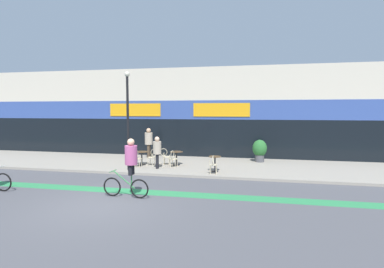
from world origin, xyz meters
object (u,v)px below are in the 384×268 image
pedestrian_near_end (157,150)px  cafe_chair_0_near (137,157)px  lamp_post (128,113)px  cafe_chair_1_near (173,157)px  cafe_chair_0_side (153,156)px  cafe_chair_1_side (165,155)px  bistro_table_1 (176,155)px  cyclist_0 (130,164)px  cafe_chair_2_near (213,163)px  pedestrian_far_end (149,140)px  bistro_table_0 (142,155)px  planter_pot (260,150)px  bistro_table_2 (215,161)px

pedestrian_near_end → cafe_chair_0_near: bearing=-21.4°
lamp_post → cafe_chair_1_near: bearing=29.5°
cafe_chair_0_side → cafe_chair_1_side: 0.70m
bistro_table_1 → cafe_chair_0_side: cafe_chair_0_side is taller
cafe_chair_0_side → cafe_chair_1_side: bearing=-144.8°
cafe_chair_1_side → cyclist_0: (0.45, -5.79, 0.59)m
cafe_chair_2_near → cafe_chair_1_near: bearing=59.5°
cyclist_0 → pedestrian_far_end: cyclist_0 is taller
cafe_chair_1_side → pedestrian_near_end: (-0.11, -1.07, 0.46)m
bistro_table_1 → cafe_chair_0_near: 2.09m
cafe_chair_1_near → bistro_table_0: bearing=88.6°
planter_pot → bistro_table_1: bearing=-155.8°
cafe_chair_1_side → bistro_table_1: bearing=-6.9°
cafe_chair_1_side → pedestrian_far_end: 2.73m
cafe_chair_2_near → cafe_chair_0_side: bearing=64.6°
planter_pot → lamp_post: 7.76m
cafe_chair_0_near → cafe_chair_2_near: size_ratio=1.00×
bistro_table_2 → cafe_chair_0_near: bearing=175.5°
cafe_chair_0_side → pedestrian_far_end: (-1.08, 2.38, 0.59)m
bistro_table_0 → cafe_chair_1_near: bearing=-9.3°
bistro_table_2 → cafe_chair_0_near: 4.15m
cafe_chair_1_side → planter_pot: (5.07, 2.01, 0.19)m
cafe_chair_1_near → lamp_post: lamp_post is taller
cyclist_0 → pedestrian_near_end: (-0.56, 4.72, -0.13)m
lamp_post → pedestrian_far_end: size_ratio=2.61×
cafe_chair_1_side → pedestrian_near_end: size_ratio=0.55×
lamp_post → cyclist_0: size_ratio=2.30×
cafe_chair_1_side → cyclist_0: bearing=-93.4°
cafe_chair_1_near → pedestrian_near_end: size_ratio=0.55×
cyclist_0 → cafe_chair_2_near: bearing=-119.4°
cafe_chair_0_near → cafe_chair_0_side: 0.88m
cafe_chair_1_side → lamp_post: 3.21m
cafe_chair_0_near → cyclist_0: size_ratio=0.43×
bistro_table_1 → planter_pot: (4.44, 2.00, 0.17)m
cafe_chair_1_near → cyclist_0: (-0.17, -5.17, 0.59)m
cafe_chair_0_side → cafe_chair_2_near: (3.52, -1.57, 0.00)m
cafe_chair_1_near → bistro_table_2: bearing=-98.0°
cafe_chair_0_near → lamp_post: (-0.14, -0.81, 2.31)m
planter_pot → lamp_post: bearing=-149.8°
bistro_table_1 → cafe_chair_0_side: size_ratio=0.83×
bistro_table_1 → pedestrian_near_end: bearing=-124.1°
bistro_table_1 → pedestrian_near_end: size_ratio=0.46×
cafe_chair_0_near → bistro_table_1: bearing=-62.0°
cafe_chair_0_near → cafe_chair_1_side: same height
cafe_chair_2_near → pedestrian_far_end: 6.09m
planter_pot → cafe_chair_1_side: bearing=-158.4°
bistro_table_2 → pedestrian_near_end: 3.04m
cafe_chair_0_near → cyclist_0: 5.17m
bistro_table_1 → planter_pot: planter_pot is taller
bistro_table_1 → cafe_chair_1_side: bearing=-179.0°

